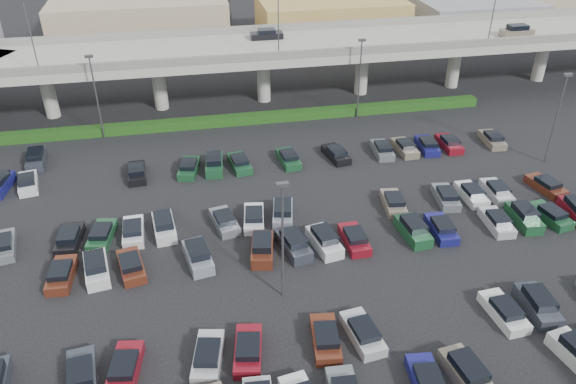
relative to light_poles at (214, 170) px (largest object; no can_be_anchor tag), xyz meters
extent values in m
plane|color=black|center=(4.13, -2.00, -6.24)|extent=(280.00, 280.00, 0.00)
cube|color=#9C9C93|center=(4.13, 30.00, 1.01)|extent=(150.00, 13.00, 1.10)
cube|color=slate|center=(4.13, 23.75, 2.06)|extent=(150.00, 0.50, 1.00)
cube|color=slate|center=(4.13, 36.25, 2.06)|extent=(150.00, 0.50, 1.00)
cylinder|color=#9C9C93|center=(-18.88, 30.00, -2.89)|extent=(1.80, 1.80, 6.70)
cube|color=slate|center=(-18.88, 30.00, 0.26)|extent=(2.60, 9.75, 0.50)
cylinder|color=#9C9C93|center=(-4.87, 30.00, -2.89)|extent=(1.80, 1.80, 6.70)
cube|color=slate|center=(-4.87, 30.00, 0.26)|extent=(2.60, 9.75, 0.50)
cylinder|color=#9C9C93|center=(9.12, 30.00, -2.89)|extent=(1.80, 1.80, 6.70)
cube|color=slate|center=(9.12, 30.00, 0.26)|extent=(2.60, 9.75, 0.50)
cylinder|color=#9C9C93|center=(23.12, 30.00, -2.89)|extent=(1.80, 1.80, 6.70)
cube|color=slate|center=(23.12, 30.00, 0.26)|extent=(2.60, 9.75, 0.50)
cylinder|color=#9C9C93|center=(37.12, 30.00, -2.89)|extent=(1.80, 1.80, 6.70)
cube|color=slate|center=(37.12, 30.00, 0.26)|extent=(2.60, 9.75, 0.50)
cylinder|color=#9C9C93|center=(51.12, 30.00, -2.89)|extent=(1.80, 1.80, 6.70)
cube|color=slate|center=(51.12, 30.00, 0.26)|extent=(2.60, 9.75, 0.50)
cube|color=black|center=(10.12, 33.00, 1.97)|extent=(4.40, 1.82, 0.82)
cube|color=black|center=(10.12, 33.00, 2.60)|extent=(2.30, 1.60, 0.50)
cube|color=#706758|center=(44.12, 27.00, 2.09)|extent=(4.40, 1.82, 1.05)
cube|color=black|center=(44.12, 27.00, 2.91)|extent=(2.60, 1.60, 0.65)
cylinder|color=#48484D|center=(-17.88, 23.90, 5.56)|extent=(0.14, 0.14, 8.00)
cylinder|color=#48484D|center=(10.12, 23.90, 5.56)|extent=(0.14, 0.14, 8.00)
cylinder|color=#48484D|center=(38.12, 23.90, 5.56)|extent=(0.14, 0.14, 8.00)
cube|color=#163710|center=(4.13, 23.00, -5.69)|extent=(66.00, 1.60, 1.10)
cube|color=navy|center=(11.62, -20.50, -5.83)|extent=(2.29, 4.57, 0.82)
cube|color=black|center=(11.62, -20.70, -5.20)|extent=(1.84, 2.46, 0.50)
cube|color=#706758|center=(14.38, -20.50, -5.71)|extent=(2.35, 4.59, 1.05)
cube|color=black|center=(14.38, -20.50, -4.89)|extent=(1.91, 2.78, 0.65)
cube|color=#2C2F39|center=(-10.38, -15.50, -5.83)|extent=(2.34, 4.59, 0.82)
cube|color=black|center=(-10.38, -15.70, -5.20)|extent=(1.87, 2.48, 0.50)
cube|color=maroon|center=(-7.62, -15.50, -5.83)|extent=(2.51, 4.64, 0.82)
cube|color=black|center=(-7.62, -15.70, -5.20)|extent=(1.95, 2.53, 0.50)
cube|color=#A9A9AE|center=(-2.12, -15.50, -5.83)|extent=(2.67, 4.68, 0.82)
cube|color=black|center=(-2.12, -15.70, -5.20)|extent=(2.03, 2.58, 0.50)
cube|color=maroon|center=(0.63, -15.50, -5.83)|extent=(2.57, 4.65, 0.82)
cube|color=black|center=(0.63, -15.70, -5.20)|extent=(1.98, 2.55, 0.50)
cube|color=#542316|center=(6.13, -15.50, -5.83)|extent=(2.37, 4.60, 0.82)
cube|color=black|center=(6.13, -15.70, -5.20)|extent=(1.89, 2.49, 0.50)
cube|color=#A9A9AE|center=(8.88, -15.50, -5.83)|extent=(2.37, 4.60, 0.82)
cube|color=black|center=(8.88, -15.70, -5.20)|extent=(1.88, 2.49, 0.50)
cube|color=silver|center=(19.88, -15.50, -5.83)|extent=(2.11, 4.51, 0.82)
cube|color=black|center=(19.88, -15.70, -5.20)|extent=(1.75, 2.40, 0.50)
cube|color=#2C2F39|center=(22.62, -15.50, -5.71)|extent=(2.13, 4.52, 1.05)
cube|color=black|center=(22.62, -15.50, -4.89)|extent=(1.78, 2.71, 0.65)
cube|color=#542316|center=(-13.12, -4.50, -5.83)|extent=(2.10, 4.51, 0.82)
cube|color=black|center=(-13.12, -4.70, -5.20)|extent=(1.75, 2.40, 0.50)
cube|color=silver|center=(-10.38, -4.50, -5.71)|extent=(2.51, 4.64, 1.05)
cube|color=black|center=(-10.38, -4.50, -4.89)|extent=(2.00, 2.82, 0.65)
cube|color=#542316|center=(-7.62, -4.50, -5.83)|extent=(2.66, 4.67, 0.82)
cube|color=black|center=(-7.62, -4.70, -5.20)|extent=(2.03, 2.57, 0.50)
cube|color=gray|center=(-2.12, -4.50, -5.71)|extent=(2.57, 4.65, 1.05)
cube|color=black|center=(-2.12, -4.50, -4.89)|extent=(2.04, 2.84, 0.65)
cube|color=#542316|center=(3.38, -4.50, -5.71)|extent=(2.60, 4.66, 1.05)
cube|color=black|center=(3.38, -4.50, -4.89)|extent=(2.05, 2.85, 0.65)
cube|color=#2C2F39|center=(6.13, -4.50, -5.71)|extent=(2.71, 4.69, 1.05)
cube|color=black|center=(6.13, -4.50, -4.89)|extent=(2.11, 2.88, 0.65)
cube|color=silver|center=(8.88, -4.50, -5.71)|extent=(2.59, 4.66, 1.05)
cube|color=black|center=(8.88, -4.50, -4.89)|extent=(2.05, 2.85, 0.65)
cube|color=maroon|center=(11.62, -4.50, -5.83)|extent=(1.91, 4.44, 0.82)
cube|color=black|center=(11.62, -4.70, -5.20)|extent=(1.65, 2.33, 0.50)
cube|color=#194829|center=(17.12, -4.50, -5.71)|extent=(2.15, 4.52, 1.05)
cube|color=black|center=(17.12, -4.50, -4.89)|extent=(1.79, 2.71, 0.65)
cube|color=navy|center=(19.88, -4.50, -5.83)|extent=(2.07, 4.50, 0.82)
cube|color=black|center=(19.88, -4.70, -5.20)|extent=(1.73, 2.39, 0.50)
cube|color=#A9A9AE|center=(25.38, -4.50, -5.83)|extent=(2.10, 4.51, 0.82)
cube|color=black|center=(25.38, -4.70, -5.20)|extent=(1.75, 2.40, 0.50)
cube|color=#194829|center=(28.12, -4.50, -5.71)|extent=(2.09, 4.50, 1.05)
cube|color=black|center=(28.12, -4.50, -4.89)|extent=(1.76, 2.69, 0.65)
cube|color=#194829|center=(30.88, -4.50, -5.83)|extent=(2.56, 4.65, 0.82)
cube|color=black|center=(30.88, -4.70, -5.20)|extent=(1.98, 2.54, 0.50)
cube|color=maroon|center=(33.62, -4.50, -5.71)|extent=(2.39, 4.60, 1.05)
cube|color=#5C6064|center=(-18.62, 0.50, -5.83)|extent=(2.57, 4.65, 0.82)
cube|color=black|center=(-18.62, 0.30, -5.20)|extent=(1.98, 2.55, 0.50)
cube|color=black|center=(-13.12, 0.50, -5.83)|extent=(2.22, 4.55, 0.82)
cube|color=black|center=(-13.12, 0.30, -5.20)|extent=(1.81, 2.44, 0.50)
cube|color=#194829|center=(-10.38, 0.50, -5.83)|extent=(2.50, 4.63, 0.82)
cube|color=black|center=(-10.38, 0.30, -5.20)|extent=(1.95, 2.53, 0.50)
cube|color=silver|center=(-7.62, 0.50, -5.83)|extent=(1.92, 4.44, 0.82)
cube|color=black|center=(-7.62, 0.30, -5.20)|extent=(1.65, 2.34, 0.50)
cube|color=silver|center=(-4.87, 0.50, -5.71)|extent=(2.27, 4.57, 1.05)
cube|color=black|center=(-4.87, 0.50, -4.89)|extent=(1.86, 2.75, 0.65)
cube|color=#5C6064|center=(0.63, 0.50, -5.83)|extent=(2.65, 4.67, 0.82)
cube|color=black|center=(0.63, 0.30, -5.20)|extent=(2.02, 2.57, 0.50)
cube|color=silver|center=(3.38, 0.50, -5.83)|extent=(2.44, 4.62, 0.82)
cube|color=black|center=(3.38, 0.30, -5.20)|extent=(1.92, 2.51, 0.50)
cube|color=gray|center=(6.13, 0.50, -5.71)|extent=(2.66, 4.67, 1.05)
cube|color=black|center=(6.13, 0.50, -4.89)|extent=(2.09, 2.87, 0.65)
cube|color=#706758|center=(17.12, 0.50, -5.83)|extent=(2.39, 4.60, 0.82)
cube|color=black|center=(17.12, 0.30, -5.20)|extent=(1.89, 2.49, 0.50)
cube|color=#5C6064|center=(22.62, 0.50, -5.83)|extent=(2.42, 4.61, 0.82)
cube|color=black|center=(22.62, 0.30, -5.20)|extent=(1.91, 2.50, 0.50)
cube|color=silver|center=(25.38, 0.50, -5.83)|extent=(1.84, 4.41, 0.82)
cube|color=black|center=(25.38, 0.30, -5.20)|extent=(1.61, 2.31, 0.50)
cube|color=#A9A9AE|center=(28.12, 0.50, -5.83)|extent=(2.07, 4.50, 0.82)
cube|color=black|center=(28.12, 0.30, -5.20)|extent=(1.73, 2.39, 0.50)
cube|color=#542316|center=(33.62, 0.50, -5.83)|extent=(2.58, 4.66, 0.82)
cube|color=black|center=(33.62, 0.30, -5.20)|extent=(1.99, 2.55, 0.50)
cube|color=navy|center=(-21.38, 11.50, -5.71)|extent=(2.39, 4.60, 1.05)
cube|color=silver|center=(-18.62, 11.50, -5.83)|extent=(2.61, 4.66, 0.82)
cube|color=black|center=(-18.62, 11.30, -5.20)|extent=(2.00, 2.56, 0.50)
cube|color=black|center=(-7.62, 11.50, -5.83)|extent=(2.04, 4.48, 0.82)
cube|color=black|center=(-7.62, 11.30, -5.20)|extent=(1.71, 2.38, 0.50)
cube|color=#194829|center=(-2.12, 11.50, -5.83)|extent=(2.69, 4.68, 0.82)
cube|color=black|center=(-2.12, 11.30, -5.20)|extent=(2.04, 2.58, 0.50)
cube|color=#194829|center=(0.63, 11.50, -5.71)|extent=(2.22, 4.55, 1.05)
cube|color=black|center=(0.63, 11.50, -4.89)|extent=(1.83, 2.74, 0.65)
cube|color=#194829|center=(3.38, 11.50, -5.83)|extent=(2.41, 4.61, 0.82)
cube|color=black|center=(3.38, 11.30, -5.20)|extent=(1.91, 2.50, 0.50)
cube|color=#194829|center=(8.88, 11.50, -5.83)|extent=(2.22, 4.55, 0.82)
cube|color=black|center=(8.88, 11.30, -5.20)|extent=(1.81, 2.44, 0.50)
cube|color=black|center=(14.38, 11.50, -5.83)|extent=(2.56, 4.65, 0.82)
cube|color=black|center=(14.38, 11.30, -5.20)|extent=(1.98, 2.54, 0.50)
cube|color=#5C6064|center=(19.88, 11.50, -5.83)|extent=(2.11, 4.51, 0.82)
cube|color=black|center=(19.88, 11.30, -5.20)|extent=(1.75, 2.40, 0.50)
cube|color=#706758|center=(22.62, 11.50, -5.83)|extent=(1.99, 4.47, 0.82)
cube|color=black|center=(22.62, 11.30, -5.20)|extent=(1.69, 2.36, 0.50)
cube|color=navy|center=(25.38, 11.50, -5.83)|extent=(2.23, 4.55, 0.82)
cube|color=black|center=(25.38, 11.30, -5.20)|extent=(1.81, 2.44, 0.50)
cube|color=maroon|center=(28.12, 11.50, -5.83)|extent=(1.91, 4.43, 0.82)
cube|color=black|center=(28.12, 11.30, -5.20)|extent=(1.65, 2.33, 0.50)
cube|color=#706758|center=(33.62, 11.50, -5.83)|extent=(2.20, 4.54, 0.82)
cube|color=black|center=(33.62, 11.30, -5.20)|extent=(1.80, 2.43, 0.50)
cube|color=#2C2F39|center=(-18.62, 16.50, -5.71)|extent=(2.10, 4.51, 1.05)
cube|color=black|center=(-18.62, 16.50, -4.89)|extent=(1.77, 2.70, 0.65)
cylinder|color=#48484D|center=(37.12, 6.00, -1.24)|extent=(0.18, 0.18, 10.00)
cube|color=#48484D|center=(37.12, 6.00, 3.91)|extent=(0.90, 0.38, 0.30)
cylinder|color=#48484D|center=(-11.88, 22.00, -1.24)|extent=(0.18, 0.18, 10.00)
cube|color=#48484D|center=(-11.88, 22.00, 3.91)|extent=(0.90, 0.38, 0.30)
cylinder|color=#48484D|center=(20.12, 22.00, -1.24)|extent=(0.18, 0.18, 10.00)
cube|color=#48484D|center=(20.12, 22.00, 3.91)|extent=(0.90, 0.38, 0.30)
cylinder|color=#48484D|center=(4.13, -10.00, -1.24)|extent=(0.18, 0.18, 10.00)
cube|color=#48484D|center=(4.13, -10.00, 3.91)|extent=(0.90, 0.38, 0.30)
cube|color=tan|center=(-7.87, 62.00, -2.24)|extent=(30.00, 18.00, 8.00)
cube|color=#B38E48|center=(26.12, 58.00, -2.74)|extent=(26.00, 15.00, 7.00)
cube|color=slate|center=(54.12, 56.00, -3.24)|extent=(22.00, 14.00, 6.00)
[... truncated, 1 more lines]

